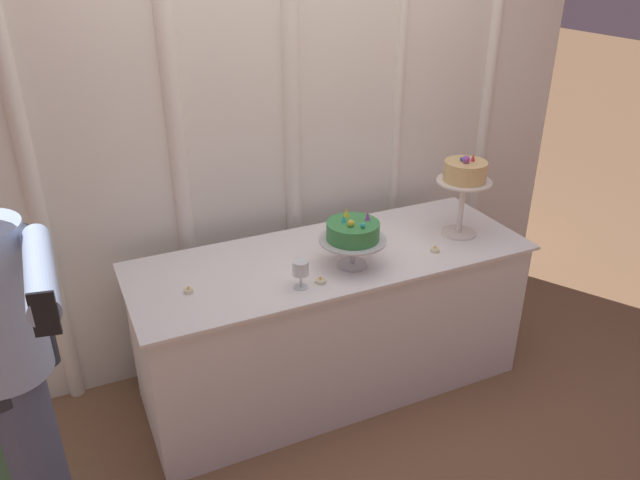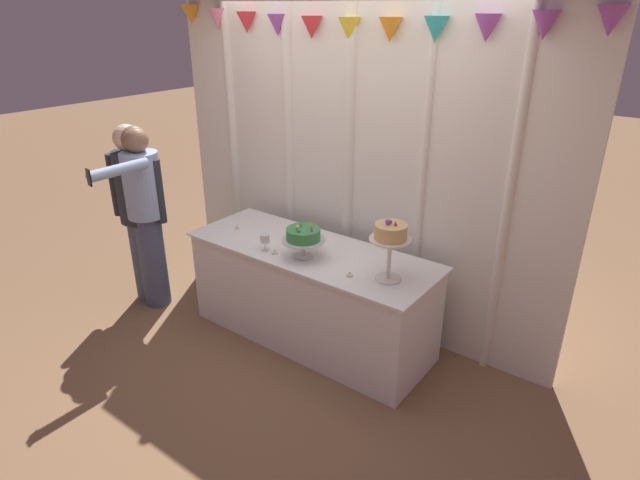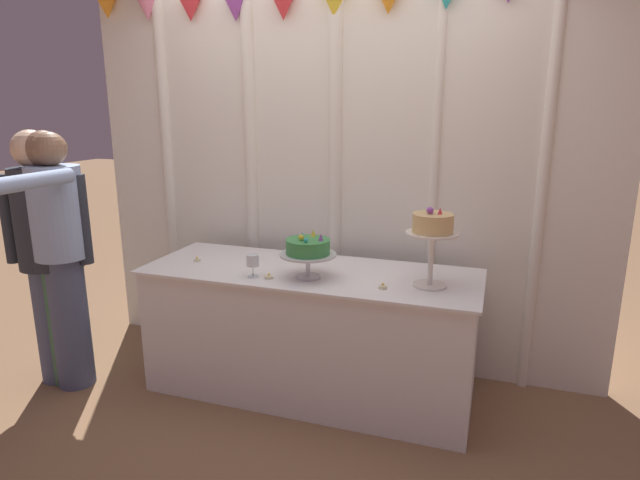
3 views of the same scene
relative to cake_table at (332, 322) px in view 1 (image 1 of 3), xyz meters
The scene contains 10 objects.
ground_plane 0.40m from the cake_table, 90.00° to the right, with size 24.00×24.00×0.00m, color #846042.
draped_curtain 1.20m from the cake_table, 93.25° to the left, with size 3.50×0.16×2.79m.
cake_table is the anchor object (origin of this frame).
cake_display_nearleft 0.58m from the cake_table, 73.63° to the right, with size 0.32×0.32×0.26m.
cake_display_nearright 1.00m from the cake_table, ahead, with size 0.28×0.28×0.44m.
wine_glass 0.59m from the cake_table, 140.12° to the right, with size 0.07×0.07×0.13m.
tealight_far_left 0.83m from the cake_table, behind, with size 0.04×0.04×0.03m.
tealight_near_left 0.48m from the cake_table, 126.88° to the right, with size 0.05×0.05×0.03m.
tealight_near_right 0.65m from the cake_table, 20.82° to the right, with size 0.05×0.05×0.03m.
guest_girl_blue_dress 1.57m from the cake_table, 164.11° to the right, with size 0.45×0.75×1.58m.
Camera 1 is at (-1.17, -2.29, 2.18)m, focal length 34.38 mm.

